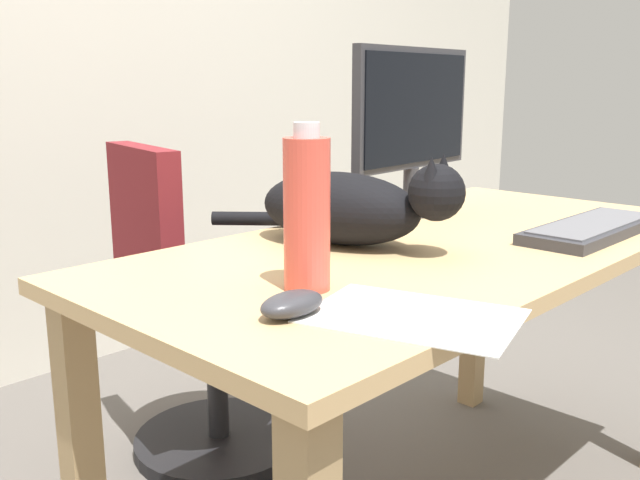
{
  "coord_description": "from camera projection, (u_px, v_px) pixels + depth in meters",
  "views": [
    {
      "loc": [
        -1.22,
        -0.83,
        1.04
      ],
      "look_at": [
        -0.35,
        -0.0,
        0.77
      ],
      "focal_mm": 39.41,
      "sensor_mm": 36.0,
      "label": 1
    }
  ],
  "objects": [
    {
      "name": "back_wall",
      "position": [
        64.0,
        3.0,
        2.41
      ],
      "size": [
        6.0,
        0.04,
        2.6
      ],
      "primitive_type": "cube",
      "color": "beige",
      "rests_on": "ground_plane"
    },
    {
      "name": "desk",
      "position": [
        431.0,
        285.0,
        1.52
      ],
      "size": [
        1.47,
        0.71,
        0.71
      ],
      "color": "tan",
      "rests_on": "ground_plane"
    },
    {
      "name": "office_chair",
      "position": [
        199.0,
        329.0,
        1.93
      ],
      "size": [
        0.49,
        0.48,
        0.88
      ],
      "color": "black",
      "rests_on": "ground_plane"
    },
    {
      "name": "monitor",
      "position": [
        413.0,
        124.0,
        1.78
      ],
      "size": [
        0.48,
        0.2,
        0.42
      ],
      "color": "#333338",
      "rests_on": "desk"
    },
    {
      "name": "keyboard",
      "position": [
        593.0,
        228.0,
        1.56
      ],
      "size": [
        0.44,
        0.15,
        0.03
      ],
      "color": "#333338",
      "rests_on": "desk"
    },
    {
      "name": "cat",
      "position": [
        349.0,
        206.0,
        1.44
      ],
      "size": [
        0.25,
        0.6,
        0.2
      ],
      "color": "black",
      "rests_on": "desk"
    },
    {
      "name": "computer_mouse",
      "position": [
        292.0,
        304.0,
        1.01
      ],
      "size": [
        0.11,
        0.06,
        0.04
      ],
      "primitive_type": "ellipsoid",
      "color": "#333338",
      "rests_on": "desk"
    },
    {
      "name": "paper_sheet",
      "position": [
        413.0,
        316.0,
        1.01
      ],
      "size": [
        0.29,
        0.34,
        0.0
      ],
      "primitive_type": "cube",
      "rotation": [
        0.0,
        0.0,
        0.29
      ],
      "color": "white",
      "rests_on": "desk"
    },
    {
      "name": "water_bottle",
      "position": [
        307.0,
        213.0,
        1.12
      ],
      "size": [
        0.08,
        0.08,
        0.27
      ],
      "color": "#D84C3D",
      "rests_on": "desk"
    }
  ]
}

